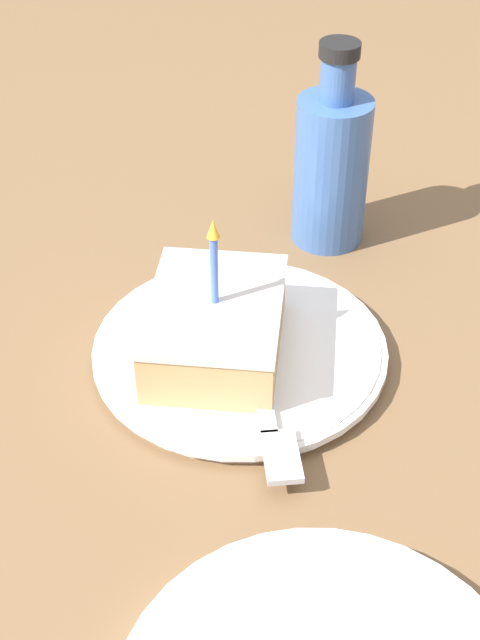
{
  "coord_description": "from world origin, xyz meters",
  "views": [
    {
      "loc": [
        -0.04,
        0.49,
        0.46
      ],
      "look_at": [
        0.02,
        -0.03,
        0.04
      ],
      "focal_mm": 50.0,
      "sensor_mm": 36.0,
      "label": 1
    }
  ],
  "objects_px": {
    "plate": "(240,351)",
    "fork": "(270,397)",
    "cake_slice": "(215,326)",
    "bottle": "(331,165)"
  },
  "relations": [
    {
      "from": "cake_slice",
      "to": "fork",
      "type": "bearing_deg",
      "value": 133.34
    },
    {
      "from": "cake_slice",
      "to": "bottle",
      "type": "distance_m",
      "value": 0.21
    },
    {
      "from": "plate",
      "to": "fork",
      "type": "bearing_deg",
      "value": 115.83
    },
    {
      "from": "cake_slice",
      "to": "bottle",
      "type": "relative_size",
      "value": 0.7
    },
    {
      "from": "plate",
      "to": "fork",
      "type": "xyz_separation_m",
      "value": [
        -0.03,
        0.06,
        0.01
      ]
    },
    {
      "from": "fork",
      "to": "bottle",
      "type": "relative_size",
      "value": 1.0
    },
    {
      "from": "plate",
      "to": "fork",
      "type": "relative_size",
      "value": 1.23
    },
    {
      "from": "fork",
      "to": "plate",
      "type": "bearing_deg",
      "value": -64.17
    },
    {
      "from": "plate",
      "to": "cake_slice",
      "type": "height_order",
      "value": "cake_slice"
    },
    {
      "from": "cake_slice",
      "to": "fork",
      "type": "xyz_separation_m",
      "value": [
        -0.05,
        0.05,
        -0.02
      ]
    }
  ]
}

